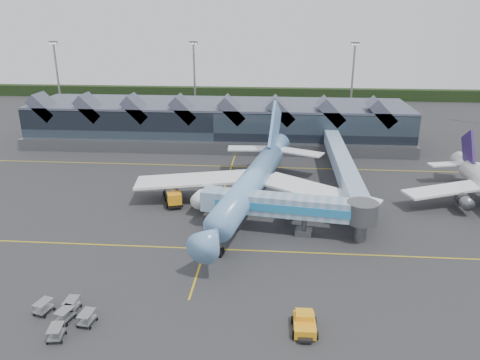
# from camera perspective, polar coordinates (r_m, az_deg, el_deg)

# --- Properties ---
(ground) EXTENTS (260.00, 260.00, 0.00)m
(ground) POSITION_cam_1_polar(r_m,az_deg,el_deg) (70.84, -3.29, -5.33)
(ground) COLOR #242426
(ground) RESTS_ON ground
(taxi_stripes) EXTENTS (120.00, 60.00, 0.01)m
(taxi_stripes) POSITION_cam_1_polar(r_m,az_deg,el_deg) (79.93, -2.32, -2.31)
(taxi_stripes) COLOR gold
(taxi_stripes) RESTS_ON ground
(tree_line_far) EXTENTS (260.00, 4.00, 4.00)m
(tree_line_far) POSITION_cam_1_polar(r_m,az_deg,el_deg) (176.02, 1.61, 10.55)
(tree_line_far) COLOR black
(tree_line_far) RESTS_ON ground
(terminal) EXTENTS (90.00, 22.25, 12.52)m
(terminal) POSITION_cam_1_polar(r_m,az_deg,el_deg) (114.58, -2.65, 7.04)
(terminal) COLOR black
(terminal) RESTS_ON ground
(light_masts) EXTENTS (132.40, 42.56, 22.45)m
(light_masts) POSITION_cam_1_polar(r_m,az_deg,el_deg) (128.09, 10.08, 11.57)
(light_masts) COLOR gray
(light_masts) RESTS_ON ground
(main_airliner) EXTENTS (39.85, 46.43, 14.98)m
(main_airliner) POSITION_cam_1_polar(r_m,az_deg,el_deg) (75.27, 1.60, -0.14)
(main_airliner) COLOR #72A3E8
(main_airliner) RESTS_ON ground
(jet_bridge) EXTENTS (24.81, 7.10, 5.85)m
(jet_bridge) POSITION_cam_1_polar(r_m,az_deg,el_deg) (66.34, 7.01, -3.38)
(jet_bridge) COLOR #729FBE
(jet_bridge) RESTS_ON ground
(fuel_truck) EXTENTS (4.71, 8.77, 2.96)m
(fuel_truck) POSITION_cam_1_polar(r_m,az_deg,el_deg) (79.25, -8.27, -1.42)
(fuel_truck) COLOR black
(fuel_truck) RESTS_ON ground
(pushback_tug) EXTENTS (2.57, 4.01, 1.75)m
(pushback_tug) POSITION_cam_1_polar(r_m,az_deg,el_deg) (49.03, 7.86, -16.98)
(pushback_tug) COLOR orange
(pushback_tug) RESTS_ON ground
(baggage_carts) EXTENTS (6.97, 6.65, 1.39)m
(baggage_carts) POSITION_cam_1_polar(r_m,az_deg,el_deg) (52.96, -20.57, -15.13)
(baggage_carts) COLOR gray
(baggage_carts) RESTS_ON ground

